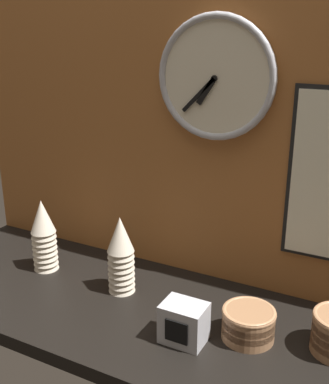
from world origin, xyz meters
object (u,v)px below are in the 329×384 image
at_px(cup_stack_center, 121,255).
at_px(bowl_stack_right, 249,322).
at_px(cup_stack_left, 44,235).
at_px(wall_clock, 215,78).
at_px(napkin_dispenser, 184,323).

relative_size(cup_stack_center, bowl_stack_right, 1.73).
relative_size(cup_stack_left, wall_clock, 0.69).
distance_m(cup_stack_center, wall_clock, 0.57).
height_order(wall_clock, napkin_dispenser, wall_clock).
height_order(bowl_stack_right, wall_clock, wall_clock).
height_order(cup_stack_center, napkin_dispenser, cup_stack_center).
bearing_deg(bowl_stack_right, cup_stack_left, 176.46).
xyz_separation_m(cup_stack_center, napkin_dispenser, (0.27, -0.13, -0.07)).
bearing_deg(napkin_dispenser, cup_stack_left, 166.60).
distance_m(cup_stack_left, napkin_dispenser, 0.58).
distance_m(bowl_stack_right, napkin_dispenser, 0.17).
height_order(bowl_stack_right, napkin_dispenser, napkin_dispenser).
distance_m(cup_stack_left, cup_stack_center, 0.29).
bearing_deg(wall_clock, bowl_stack_right, -48.26).
bearing_deg(cup_stack_center, cup_stack_left, 179.75).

